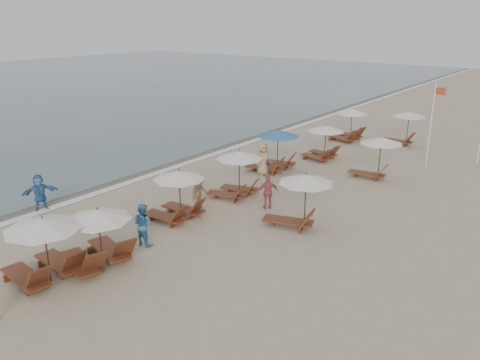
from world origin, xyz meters
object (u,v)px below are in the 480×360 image
Objects in this scene: lounger_station_4 at (273,151)px; beachgoer_far_b at (264,159)px; beachgoer_far_a at (268,192)px; inland_station_2 at (403,125)px; lounger_station_5 at (322,141)px; lounger_station_1 at (95,239)px; lounger_station_3 at (236,173)px; beachgoer_mid_b at (199,191)px; waterline_walker at (40,192)px; inland_station_1 at (375,152)px; lounger_station_0 at (42,249)px; beachgoer_mid_a at (143,224)px; flag_pole_near at (432,121)px; lounger_station_6 at (347,126)px; lounger_station_2 at (176,195)px; inland_station_0 at (298,196)px.

lounger_station_4 is 1.61× the size of beachgoer_far_b.
beachgoer_far_a is 4.83m from beachgoer_far_b.
inland_station_2 is (3.71, 9.99, 0.22)m from lounger_station_4.
beachgoer_far_b is at bearing -108.36° from inland_station_2.
lounger_station_1 is at bearing -89.89° from lounger_station_5.
beachgoer_mid_b is at bearing -100.59° from lounger_station_3.
inland_station_2 reaches higher than beachgoer_far_b.
beachgoer_far_b is at bearing -0.58° from beachgoer_mid_b.
waterline_walker is (-5.01, -9.99, -0.06)m from beachgoer_far_b.
lounger_station_4 is 5.41m from inland_station_1.
lounger_station_0 is 16.89m from inland_station_1.
lounger_station_0 is 9.70m from lounger_station_3.
lounger_station_4 is at bearing -87.14° from beachgoer_mid_a.
waterline_walker is at bearing 123.18° from beachgoer_mid_b.
lounger_station_3 is 4.67m from lounger_station_4.
lounger_station_0 is 1.13× the size of lounger_station_5.
beachgoer_far_b reaches higher than beachgoer_far_a.
lounger_station_4 is 0.59× the size of flag_pole_near.
lounger_station_6 is at bearing 92.79° from lounger_station_3.
lounger_station_2 reaches higher than lounger_station_5.
lounger_station_2 is 1.60× the size of beachgoer_mid_b.
lounger_station_3 is (-0.22, 8.08, 0.19)m from lounger_station_1.
lounger_station_3 is at bearing -100.89° from inland_station_2.
lounger_station_0 is 21.14m from flag_pole_near.
lounger_station_5 is 4.20m from inland_station_1.
flag_pole_near reaches higher than lounger_station_0.
lounger_station_3 reaches higher than lounger_station_6.
lounger_station_5 is 1.57× the size of beachgoer_mid_b.
lounger_station_0 is 9.52m from inland_station_0.
beachgoer_mid_b is at bearing -93.28° from lounger_station_5.
lounger_station_4 is 5.73m from beachgoer_far_a.
beachgoer_mid_a is (0.72, -2.46, -0.25)m from lounger_station_2.
lounger_station_3 reaches higher than beachgoer_far_a.
lounger_station_0 is at bearing -108.27° from lounger_station_1.
lounger_station_5 is 1.54× the size of beachgoer_mid_a.
flag_pole_near is at bearing 82.37° from inland_station_0.
lounger_station_1 is 16.23m from lounger_station_5.
lounger_station_3 is 1.44× the size of beachgoer_far_b.
lounger_station_6 is at bearing 90.96° from lounger_station_2.
inland_station_1 is 0.57× the size of flag_pole_near.
inland_station_1 is at bearing -111.70° from flag_pole_near.
lounger_station_0 is 24.46m from inland_station_2.
lounger_station_5 is at bearing 87.25° from lounger_station_2.
lounger_station_2 reaches higher than beachgoer_far_b.
waterline_walker is at bearing -0.33° from beachgoer_mid_a.
lounger_station_0 is 1.13× the size of lounger_station_3.
beachgoer_far_a is (-0.76, -14.89, -0.54)m from inland_station_2.
inland_station_1 is 9.83m from beachgoer_mid_b.
lounger_station_5 is 0.95× the size of lounger_station_6.
inland_station_1 is 16.44m from waterline_walker.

